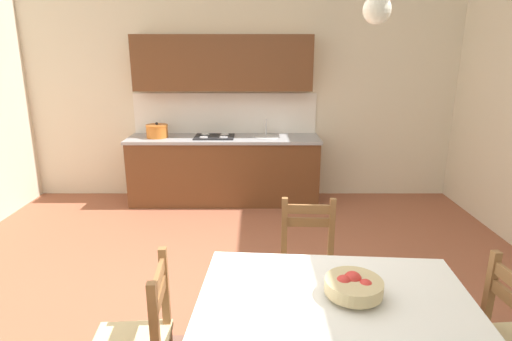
% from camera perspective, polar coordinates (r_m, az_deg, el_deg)
% --- Properties ---
extents(ground_plane, '(6.44, 6.45, 0.10)m').
position_cam_1_polar(ground_plane, '(3.41, -3.58, -20.37)').
color(ground_plane, '#99563D').
extents(wall_back, '(6.44, 0.12, 4.28)m').
position_cam_1_polar(wall_back, '(5.73, -2.19, 17.67)').
color(wall_back, beige).
rests_on(wall_back, ground_plane).
extents(kitchen_cabinetry, '(2.54, 0.63, 2.20)m').
position_cam_1_polar(kitchen_cabinetry, '(5.53, -4.68, 4.27)').
color(kitchen_cabinetry, brown).
rests_on(kitchen_cabinetry, ground_plane).
extents(dining_table, '(1.49, 1.09, 0.75)m').
position_cam_1_polar(dining_table, '(2.30, 10.77, -19.91)').
color(dining_table, brown).
rests_on(dining_table, ground_plane).
extents(dining_chair_kitchen_side, '(0.44, 0.44, 0.93)m').
position_cam_1_polar(dining_chair_kitchen_side, '(3.17, 7.12, -13.05)').
color(dining_chair_kitchen_side, '#D1BC89').
rests_on(dining_chair_kitchen_side, ground_plane).
extents(fruit_bowl, '(0.30, 0.30, 0.12)m').
position_cam_1_polar(fruit_bowl, '(2.26, 13.24, -15.35)').
color(fruit_bowl, tan).
rests_on(fruit_bowl, dining_table).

